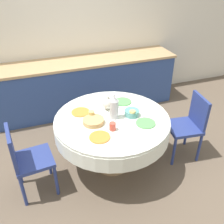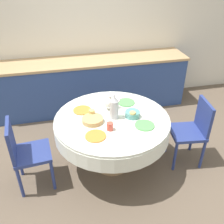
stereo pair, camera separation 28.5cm
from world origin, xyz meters
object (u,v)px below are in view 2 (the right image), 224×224
Objects in this scene: chair_left at (193,129)px; teapot at (110,103)px; chair_right at (25,151)px; coffee_carafe at (114,108)px.

chair_left is 1.08m from teapot.
teapot reaches higher than chair_right.
coffee_carafe is (1.03, 0.10, 0.36)m from chair_right.
chair_right is 1.10m from coffee_carafe.
teapot is at bearing 100.48° from chair_right.
chair_right is (-2.01, 0.03, 0.00)m from chair_left.
teapot is (1.03, 0.29, 0.31)m from chair_right.
chair_right is at bearing -174.64° from coffee_carafe.
chair_right is at bearing 96.37° from chair_left.
chair_left is 1.00× the size of chair_right.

